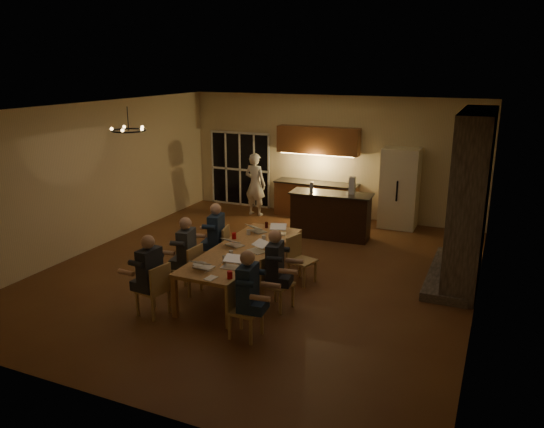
{
  "coord_description": "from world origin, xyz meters",
  "views": [
    {
      "loc": [
        4.17,
        -8.85,
        3.98
      ],
      "look_at": [
        0.13,
        0.3,
        1.13
      ],
      "focal_mm": 35.0,
      "sensor_mm": 36.0,
      "label": 1
    }
  ],
  "objects_px": {
    "plate_left": "(200,264)",
    "bar_blender": "(352,185)",
    "refrigerator": "(400,188)",
    "dining_table": "(244,269)",
    "mug_front": "(231,253)",
    "laptop_c": "(235,240)",
    "chair_right_near": "(246,310)",
    "person_left_near": "(150,276)",
    "mug_mid": "(264,238)",
    "chair_left_near": "(153,289)",
    "chair_right_far": "(302,260)",
    "person_right_near": "(248,295)",
    "laptop_e": "(258,226)",
    "laptop_d": "(256,245)",
    "mug_back": "(249,232)",
    "bar_island": "(331,215)",
    "laptop_f": "(278,229)",
    "chair_right_mid": "(278,283)",
    "person_left_far": "(216,237)",
    "plate_far": "(277,240)",
    "laptop_a": "(204,261)",
    "person_left_mid": "(187,254)",
    "can_cola": "(266,225)",
    "laptop_b": "(231,261)",
    "bar_bottle": "(311,187)",
    "chandelier": "(129,131)",
    "chair_left_mid": "(187,269)",
    "person_right_mid": "(275,270)",
    "redcup_near": "(230,275)",
    "redcup_mid": "(234,236)",
    "standing_person": "(255,184)",
    "plate_near": "(244,262)",
    "redcup_far": "(279,226)",
    "chair_left_far": "(216,248)"
  },
  "relations": [
    {
      "from": "chair_left_near",
      "to": "person_right_near",
      "type": "distance_m",
      "value": 1.77
    },
    {
      "from": "redcup_mid",
      "to": "laptop_e",
      "type": "bearing_deg",
      "value": 68.78
    },
    {
      "from": "chair_right_mid",
      "to": "laptop_a",
      "type": "distance_m",
      "value": 1.29
    },
    {
      "from": "chair_left_mid",
      "to": "person_left_far",
      "type": "bearing_deg",
      "value": -175.34
    },
    {
      "from": "person_left_near",
      "to": "person_right_near",
      "type": "xyz_separation_m",
      "value": [
        1.76,
        -0.01,
        0.0
      ]
    },
    {
      "from": "chair_right_near",
      "to": "laptop_f",
      "type": "bearing_deg",
      "value": 15.3
    },
    {
      "from": "bar_island",
      "to": "person_left_mid",
      "type": "bearing_deg",
      "value": -113.15
    },
    {
      "from": "person_left_far",
      "to": "laptop_f",
      "type": "xyz_separation_m",
      "value": [
        1.09,
        0.5,
        0.17
      ]
    },
    {
      "from": "dining_table",
      "to": "redcup_near",
      "type": "bearing_deg",
      "value": -72.09
    },
    {
      "from": "chandelier",
      "to": "bar_blender",
      "type": "relative_size",
      "value": 1.61
    },
    {
      "from": "laptop_e",
      "to": "redcup_near",
      "type": "relative_size",
      "value": 2.67
    },
    {
      "from": "chair_right_mid",
      "to": "bar_island",
      "type": "bearing_deg",
      "value": 18.04
    },
    {
      "from": "person_left_near",
      "to": "mug_back",
      "type": "bearing_deg",
      "value": 171.06
    },
    {
      "from": "chair_right_far",
      "to": "bar_bottle",
      "type": "bearing_deg",
      "value": 32.43
    },
    {
      "from": "laptop_f",
      "to": "laptop_c",
      "type": "bearing_deg",
      "value": -133.63
    },
    {
      "from": "person_left_far",
      "to": "plate_far",
      "type": "bearing_deg",
      "value": 85.95
    },
    {
      "from": "chair_right_far",
      "to": "refrigerator",
      "type": "bearing_deg",
      "value": 3.41
    },
    {
      "from": "standing_person",
      "to": "plate_near",
      "type": "bearing_deg",
      "value": 122.52
    },
    {
      "from": "dining_table",
      "to": "chair_right_mid",
      "type": "xyz_separation_m",
      "value": [
        0.9,
        -0.52,
        0.07
      ]
    },
    {
      "from": "chair_left_near",
      "to": "chair_left_far",
      "type": "xyz_separation_m",
      "value": [
        -0.04,
        2.17,
        0.0
      ]
    },
    {
      "from": "chair_left_mid",
      "to": "plate_far",
      "type": "xyz_separation_m",
      "value": [
        1.22,
        1.24,
        0.31
      ]
    },
    {
      "from": "person_right_mid",
      "to": "chair_right_near",
      "type": "bearing_deg",
      "value": 170.79
    },
    {
      "from": "person_right_near",
      "to": "mug_front",
      "type": "height_order",
      "value": "person_right_near"
    },
    {
      "from": "redcup_near",
      "to": "plate_far",
      "type": "distance_m",
      "value": 1.96
    },
    {
      "from": "laptop_f",
      "to": "refrigerator",
      "type": "bearing_deg",
      "value": 49.94
    },
    {
      "from": "person_right_near",
      "to": "laptop_c",
      "type": "relative_size",
      "value": 4.31
    },
    {
      "from": "person_right_near",
      "to": "laptop_a",
      "type": "relative_size",
      "value": 4.31
    },
    {
      "from": "bar_island",
      "to": "laptop_f",
      "type": "relative_size",
      "value": 5.95
    },
    {
      "from": "laptop_e",
      "to": "plate_left",
      "type": "relative_size",
      "value": 1.34
    },
    {
      "from": "chair_left_far",
      "to": "bar_blender",
      "type": "xyz_separation_m",
      "value": [
        1.92,
        2.95,
        0.84
      ]
    },
    {
      "from": "mug_mid",
      "to": "chair_left_near",
      "type": "bearing_deg",
      "value": -114.76
    },
    {
      "from": "redcup_far",
      "to": "chair_left_near",
      "type": "bearing_deg",
      "value": -108.46
    },
    {
      "from": "chair_right_mid",
      "to": "laptop_f",
      "type": "bearing_deg",
      "value": 36.32
    },
    {
      "from": "person_left_mid",
      "to": "can_cola",
      "type": "relative_size",
      "value": 11.5
    },
    {
      "from": "chair_right_far",
      "to": "laptop_b",
      "type": "bearing_deg",
      "value": 172.42
    },
    {
      "from": "refrigerator",
      "to": "dining_table",
      "type": "xyz_separation_m",
      "value": [
        -1.85,
        -4.96,
        -0.62
      ]
    },
    {
      "from": "person_left_near",
      "to": "redcup_mid",
      "type": "bearing_deg",
      "value": 172.53
    },
    {
      "from": "person_right_near",
      "to": "plate_near",
      "type": "distance_m",
      "value": 1.15
    },
    {
      "from": "person_right_near",
      "to": "redcup_near",
      "type": "relative_size",
      "value": 11.5
    },
    {
      "from": "laptop_d",
      "to": "mug_back",
      "type": "bearing_deg",
      "value": 149.98
    },
    {
      "from": "chandelier",
      "to": "laptop_f",
      "type": "relative_size",
      "value": 2.03
    },
    {
      "from": "laptop_f",
      "to": "mug_front",
      "type": "relative_size",
      "value": 3.2
    },
    {
      "from": "laptop_b",
      "to": "chair_left_near",
      "type": "bearing_deg",
      "value": -152.9
    },
    {
      "from": "laptop_d",
      "to": "mug_front",
      "type": "relative_size",
      "value": 3.2
    },
    {
      "from": "plate_left",
      "to": "bar_blender",
      "type": "height_order",
      "value": "bar_blender"
    },
    {
      "from": "mug_front",
      "to": "mug_mid",
      "type": "height_order",
      "value": "same"
    },
    {
      "from": "mug_front",
      "to": "laptop_c",
      "type": "bearing_deg",
      "value": 111.09
    },
    {
      "from": "chair_right_near",
      "to": "person_left_near",
      "type": "distance_m",
      "value": 1.74
    },
    {
      "from": "bar_island",
      "to": "laptop_c",
      "type": "height_order",
      "value": "bar_island"
    },
    {
      "from": "laptop_d",
      "to": "plate_near",
      "type": "height_order",
      "value": "laptop_d"
    }
  ]
}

